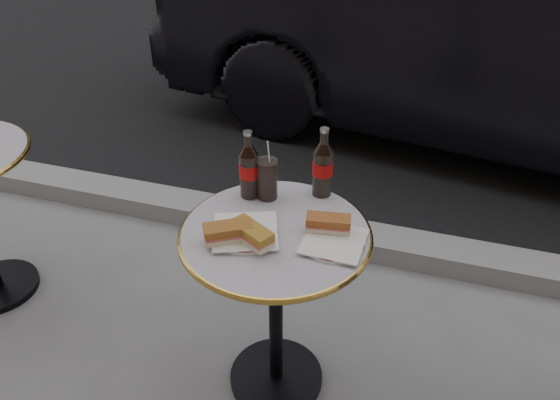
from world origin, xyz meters
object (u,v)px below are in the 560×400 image
(bistro_table, at_px, (276,313))
(cola_glass, at_px, (267,179))
(plate_left, at_px, (246,233))
(cola_bottle_right, at_px, (323,162))
(cola_bottle_left, at_px, (249,164))
(parked_car, at_px, (519,27))
(plate_right, at_px, (334,243))

(bistro_table, xyz_separation_m, cola_glass, (-0.09, 0.18, 0.44))
(plate_left, xyz_separation_m, cola_bottle_right, (0.17, 0.30, 0.12))
(plate_left, height_order, cola_bottle_left, cola_bottle_left)
(cola_bottle_left, xyz_separation_m, parked_car, (0.99, 2.26, -0.10))
(cola_bottle_left, relative_size, cola_glass, 1.69)
(plate_left, distance_m, cola_glass, 0.23)
(plate_left, bearing_deg, bistro_table, 28.15)
(plate_right, bearing_deg, bistro_table, 177.01)
(plate_left, xyz_separation_m, cola_bottle_left, (-0.06, 0.22, 0.12))
(bistro_table, relative_size, plate_left, 3.46)
(bistro_table, height_order, cola_bottle_left, cola_bottle_left)
(plate_left, relative_size, plate_right, 1.09)
(cola_glass, relative_size, parked_car, 0.03)
(cola_bottle_right, bearing_deg, bistro_table, -109.26)
(plate_left, xyz_separation_m, parked_car, (0.93, 2.48, 0.02))
(cola_bottle_left, relative_size, parked_car, 0.05)
(plate_left, relative_size, cola_glass, 1.44)
(plate_right, xyz_separation_m, cola_bottle_left, (-0.34, 0.18, 0.12))
(plate_right, height_order, cola_bottle_left, cola_bottle_left)
(cola_glass, bearing_deg, bistro_table, -64.45)
(bistro_table, xyz_separation_m, plate_right, (0.19, -0.01, 0.37))
(bistro_table, distance_m, parked_car, 2.61)
(bistro_table, bearing_deg, cola_bottle_right, 70.74)
(cola_bottle_right, relative_size, cola_glass, 1.73)
(cola_glass, bearing_deg, cola_bottle_right, 23.82)
(plate_right, relative_size, cola_bottle_left, 0.78)
(cola_bottle_right, height_order, cola_glass, cola_bottle_right)
(plate_left, height_order, parked_car, parked_car)
(bistro_table, relative_size, cola_bottle_right, 2.87)
(bistro_table, xyz_separation_m, plate_left, (-0.08, -0.04, 0.37))
(parked_car, bearing_deg, cola_glass, 166.65)
(plate_left, relative_size, cola_bottle_right, 0.83)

